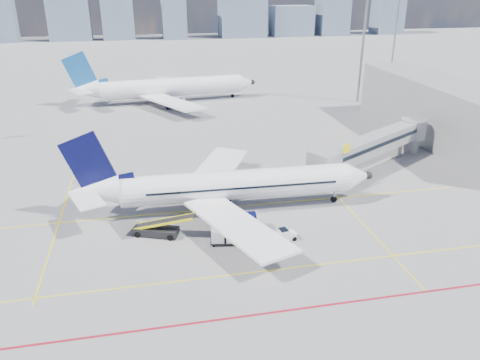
% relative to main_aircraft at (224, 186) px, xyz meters
% --- Properties ---
extents(ground, '(420.00, 420.00, 0.00)m').
position_rel_main_aircraft_xyz_m(ground, '(0.87, -7.29, -3.22)').
color(ground, gray).
rests_on(ground, ground).
extents(apron_markings, '(90.00, 35.12, 0.01)m').
position_rel_main_aircraft_xyz_m(apron_markings, '(0.30, -11.20, -3.22)').
color(apron_markings, yellow).
rests_on(apron_markings, ground).
extents(jet_bridge, '(23.55, 15.78, 6.30)m').
position_rel_main_aircraft_xyz_m(jet_bridge, '(24.38, 9.62, 0.52)').
color(jet_bridge, gray).
rests_on(jet_bridge, ground).
extents(terminal_block, '(10.00, 42.00, 10.00)m').
position_rel_main_aircraft_xyz_m(terminal_block, '(40.82, 18.71, 1.78)').
color(terminal_block, gray).
rests_on(terminal_block, ground).
extents(floodlight_mast_ne, '(3.20, 0.61, 25.45)m').
position_rel_main_aircraft_xyz_m(floodlight_mast_ne, '(38.87, 47.71, 10.36)').
color(floodlight_mast_ne, gray).
rests_on(floodlight_mast_ne, ground).
extents(floodlight_mast_far, '(3.20, 0.61, 25.45)m').
position_rel_main_aircraft_xyz_m(floodlight_mast_far, '(65.87, 82.71, 10.36)').
color(floodlight_mast_far, gray).
rests_on(floodlight_mast_far, ground).
extents(distant_skyline, '(247.85, 15.61, 29.36)m').
position_rel_main_aircraft_xyz_m(distant_skyline, '(5.52, 182.71, 8.04)').
color(distant_skyline, slate).
rests_on(distant_skyline, ground).
extents(main_aircraft, '(36.37, 31.68, 10.74)m').
position_rel_main_aircraft_xyz_m(main_aircraft, '(0.00, 0.00, 0.00)').
color(main_aircraft, white).
rests_on(main_aircraft, ground).
extents(second_aircraft, '(42.29, 36.80, 12.36)m').
position_rel_main_aircraft_xyz_m(second_aircraft, '(-4.07, 56.34, -0.01)').
color(second_aircraft, white).
rests_on(second_aircraft, ground).
extents(baggage_tug, '(2.15, 1.51, 1.38)m').
position_rel_main_aircraft_xyz_m(baggage_tug, '(5.12, -8.16, -2.56)').
color(baggage_tug, white).
rests_on(baggage_tug, ground).
extents(cargo_dolly, '(3.31, 1.89, 1.71)m').
position_rel_main_aircraft_xyz_m(cargo_dolly, '(-1.26, -7.56, -2.29)').
color(cargo_dolly, black).
rests_on(cargo_dolly, ground).
extents(belt_loader, '(6.92, 3.90, 2.82)m').
position_rel_main_aircraft_xyz_m(belt_loader, '(-8.12, -4.38, -2.50)').
color(belt_loader, black).
rests_on(belt_loader, ground).
extents(ramp_worker, '(0.51, 0.74, 1.93)m').
position_rel_main_aircraft_xyz_m(ramp_worker, '(3.33, -10.52, -2.26)').
color(ramp_worker, '#E8F319').
rests_on(ramp_worker, ground).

